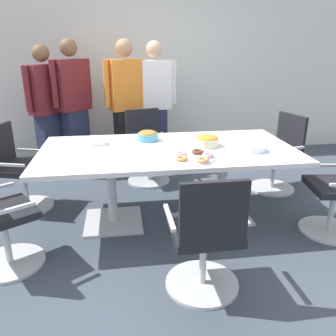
{
  "coord_description": "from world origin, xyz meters",
  "views": [
    {
      "loc": [
        -0.44,
        -3.08,
        1.67
      ],
      "look_at": [
        0.0,
        0.0,
        0.55
      ],
      "focal_mm": 36.49,
      "sensor_mm": 36.0,
      "label": 1
    }
  ],
  "objects": [
    {
      "name": "person_standing_0",
      "position": [
        -1.4,
        1.68,
        0.87
      ],
      "size": [
        0.46,
        0.51,
        1.69
      ],
      "rotation": [
        0.0,
        0.0,
        -2.29
      ],
      "color": "#232842",
      "rests_on": "ground"
    },
    {
      "name": "ground_plane",
      "position": [
        0.0,
        0.0,
        -0.01
      ],
      "size": [
        10.0,
        10.0,
        0.01
      ],
      "primitive_type": "cube",
      "color": "#3D4754"
    },
    {
      "name": "plate_stack",
      "position": [
        0.77,
        -0.2,
        0.78
      ],
      "size": [
        0.24,
        0.24,
        0.05
      ],
      "color": "white",
      "rests_on": "conference_table"
    },
    {
      "name": "back_wall",
      "position": [
        0.0,
        2.4,
        1.4
      ],
      "size": [
        8.0,
        0.1,
        2.8
      ],
      "primitive_type": "cube",
      "color": "silver",
      "rests_on": "ground"
    },
    {
      "name": "office_chair_0",
      "position": [
        0.1,
        -1.1,
        0.41
      ],
      "size": [
        0.55,
        0.55,
        0.91
      ],
      "rotation": [
        0.0,
        0.0,
        0.01
      ],
      "color": "silver",
      "rests_on": "ground"
    },
    {
      "name": "person_standing_2",
      "position": [
        -0.34,
        1.63,
        0.92
      ],
      "size": [
        0.59,
        0.37,
        1.75
      ],
      "rotation": [
        0.0,
        0.0,
        -2.74
      ],
      "color": "black",
      "rests_on": "ground"
    },
    {
      "name": "donut_platter",
      "position": [
        0.17,
        -0.35,
        0.77
      ],
      "size": [
        0.36,
        0.36,
        0.04
      ],
      "color": "white",
      "rests_on": "conference_table"
    },
    {
      "name": "napkin_pile",
      "position": [
        -0.67,
        0.23,
        0.79
      ],
      "size": [
        0.14,
        0.14,
        0.07
      ],
      "primitive_type": "cube",
      "color": "white",
      "rests_on": "conference_table"
    },
    {
      "name": "office_chair_4",
      "position": [
        -1.53,
        0.48,
        0.41
      ],
      "size": [
        0.67,
        0.67,
        0.91
      ],
      "rotation": [
        0.0,
        0.0,
        -1.86
      ],
      "color": "silver",
      "rests_on": "ground"
    },
    {
      "name": "office_chair_2",
      "position": [
        1.43,
        0.6,
        0.41
      ],
      "size": [
        0.67,
        0.67,
        0.91
      ],
      "rotation": [
        0.0,
        0.0,
        -4.44
      ],
      "color": "silver",
      "rests_on": "ground"
    },
    {
      "name": "conference_table",
      "position": [
        0.0,
        0.0,
        0.63
      ],
      "size": [
        2.4,
        1.2,
        0.75
      ],
      "color": "white",
      "rests_on": "ground"
    },
    {
      "name": "person_standing_3",
      "position": [
        0.06,
        1.72,
        0.9
      ],
      "size": [
        0.61,
        0.24,
        1.73
      ],
      "rotation": [
        0.0,
        0.0,
        -3.1
      ],
      "color": "#232842",
      "rests_on": "ground"
    },
    {
      "name": "office_chair_3",
      "position": [
        -0.12,
        1.1,
        0.41
      ],
      "size": [
        0.65,
        0.65,
        0.91
      ],
      "rotation": [
        0.0,
        0.0,
        -2.9
      ],
      "color": "silver",
      "rests_on": "ground"
    },
    {
      "name": "snack_bowl_chips_orange",
      "position": [
        0.38,
        0.02,
        0.81
      ],
      "size": [
        0.24,
        0.24,
        0.11
      ],
      "color": "beige",
      "rests_on": "conference_table"
    },
    {
      "name": "snack_bowl_pretzels",
      "position": [
        -0.16,
        0.31,
        0.8
      ],
      "size": [
        0.22,
        0.22,
        0.11
      ],
      "color": "#4C9EC6",
      "rests_on": "conference_table"
    },
    {
      "name": "person_standing_1",
      "position": [
        -1.05,
        1.71,
        0.92
      ],
      "size": [
        0.51,
        0.46,
        1.76
      ],
      "rotation": [
        0.0,
        0.0,
        -2.42
      ],
      "color": "#232842",
      "rests_on": "ground"
    }
  ]
}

